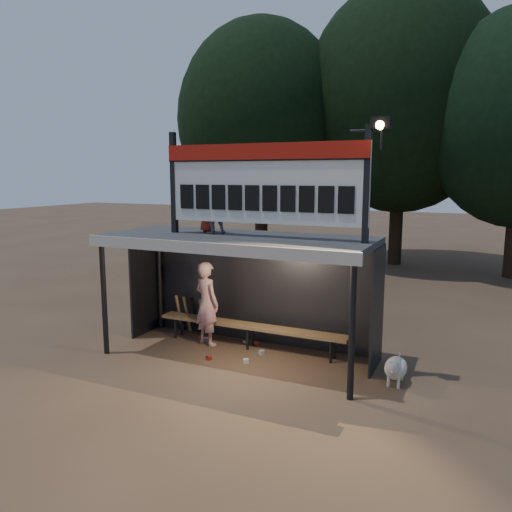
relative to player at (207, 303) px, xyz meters
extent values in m
plane|color=#503928|center=(0.89, -0.38, -0.86)|extent=(80.00, 80.00, 0.00)
imported|color=silver|center=(0.00, 0.00, 0.00)|extent=(0.73, 0.61, 1.71)
imported|color=gray|center=(0.32, -0.25, 1.94)|extent=(0.59, 0.59, 0.96)
imported|color=#AB291A|center=(0.10, -0.09, 1.93)|extent=(0.54, 0.52, 0.93)
cube|color=#38383A|center=(0.89, -0.38, 1.40)|extent=(5.00, 2.00, 0.12)
cube|color=beige|center=(0.89, -1.40, 1.36)|extent=(5.10, 0.06, 0.20)
cylinder|color=black|center=(-1.51, -1.28, 0.24)|extent=(0.10, 0.10, 2.20)
cylinder|color=black|center=(3.29, -1.28, 0.24)|extent=(0.10, 0.10, 2.20)
cylinder|color=black|center=(-1.51, 0.52, 0.24)|extent=(0.10, 0.10, 2.20)
cylinder|color=black|center=(3.29, 0.52, 0.24)|extent=(0.10, 0.10, 2.20)
cube|color=black|center=(0.89, 0.62, 0.24)|extent=(5.00, 0.04, 2.20)
cube|color=black|center=(-1.61, 0.12, 0.24)|extent=(0.04, 1.00, 2.20)
cube|color=black|center=(3.39, 0.12, 0.24)|extent=(0.04, 1.00, 2.20)
cylinder|color=black|center=(0.89, 0.62, 1.29)|extent=(5.00, 0.06, 0.06)
cube|color=black|center=(-0.46, -0.38, 2.41)|extent=(0.10, 0.10, 1.90)
cube|color=black|center=(3.24, -0.38, 2.41)|extent=(0.10, 0.10, 1.90)
cube|color=silver|center=(1.39, -0.38, 2.41)|extent=(3.80, 0.08, 1.40)
cube|color=#A7160B|center=(1.39, -0.43, 2.97)|extent=(3.80, 0.04, 0.28)
cube|color=black|center=(1.39, -0.43, 2.82)|extent=(3.80, 0.02, 0.03)
cube|color=black|center=(-0.14, -0.43, 2.16)|extent=(0.27, 0.03, 0.45)
cube|color=black|center=(0.20, -0.43, 2.16)|extent=(0.27, 0.03, 0.45)
cube|color=black|center=(0.54, -0.43, 2.16)|extent=(0.27, 0.03, 0.45)
cube|color=black|center=(0.88, -0.43, 2.16)|extent=(0.27, 0.03, 0.45)
cube|color=black|center=(1.22, -0.43, 2.16)|extent=(0.27, 0.03, 0.45)
cube|color=black|center=(1.56, -0.43, 2.16)|extent=(0.27, 0.03, 0.45)
cube|color=black|center=(1.90, -0.43, 2.16)|extent=(0.27, 0.03, 0.45)
cube|color=black|center=(2.24, -0.43, 2.16)|extent=(0.27, 0.03, 0.45)
cube|color=black|center=(2.58, -0.43, 2.16)|extent=(0.27, 0.03, 0.45)
cube|color=black|center=(2.92, -0.43, 2.16)|extent=(0.27, 0.03, 0.45)
cylinder|color=black|center=(3.19, -0.38, 3.26)|extent=(0.50, 0.04, 0.04)
cylinder|color=black|center=(3.44, -0.38, 3.11)|extent=(0.04, 0.04, 0.30)
cube|color=black|center=(3.44, -0.43, 3.36)|extent=(0.30, 0.22, 0.18)
sphere|color=#FFD88C|center=(3.44, -0.52, 3.32)|extent=(0.14, 0.14, 0.14)
cube|color=olive|center=(0.89, 0.17, -0.41)|extent=(4.00, 0.35, 0.06)
cylinder|color=black|center=(-0.81, 0.05, -0.63)|extent=(0.05, 0.05, 0.45)
cylinder|color=black|center=(-0.81, 0.29, -0.63)|extent=(0.05, 0.05, 0.45)
cylinder|color=black|center=(0.89, 0.05, -0.63)|extent=(0.05, 0.05, 0.45)
cylinder|color=black|center=(0.89, 0.29, -0.63)|extent=(0.05, 0.05, 0.45)
cylinder|color=black|center=(2.59, 0.05, -0.63)|extent=(0.05, 0.05, 0.45)
cylinder|color=black|center=(2.59, 0.29, -0.63)|extent=(0.05, 0.05, 0.45)
cylinder|color=black|center=(-3.11, 9.62, 1.01)|extent=(0.50, 0.50, 3.74)
ellipsoid|color=black|center=(-3.11, 9.62, 4.67)|extent=(6.46, 6.46, 7.48)
cylinder|color=black|center=(1.89, 11.12, 1.23)|extent=(0.50, 0.50, 4.18)
ellipsoid|color=black|center=(1.89, 11.12, 5.32)|extent=(7.22, 7.22, 8.36)
ellipsoid|color=white|center=(3.82, -0.38, -0.59)|extent=(0.36, 0.58, 0.36)
sphere|color=beige|center=(3.82, -0.66, -0.50)|extent=(0.22, 0.22, 0.22)
cone|color=beige|center=(3.82, -0.76, -0.52)|extent=(0.10, 0.10, 0.10)
cone|color=silver|center=(3.77, -0.68, -0.40)|extent=(0.06, 0.06, 0.07)
cone|color=beige|center=(3.87, -0.68, -0.40)|extent=(0.06, 0.06, 0.07)
cylinder|color=silver|center=(3.74, -0.56, -0.77)|extent=(0.05, 0.05, 0.18)
cylinder|color=silver|center=(3.90, -0.56, -0.77)|extent=(0.05, 0.05, 0.18)
cylinder|color=beige|center=(3.74, -0.20, -0.77)|extent=(0.05, 0.05, 0.18)
cylinder|color=beige|center=(3.90, -0.20, -0.77)|extent=(0.05, 0.05, 0.18)
cylinder|color=silver|center=(3.82, -0.08, -0.52)|extent=(0.04, 0.16, 0.14)
cylinder|color=olive|center=(-0.96, 0.44, -0.43)|extent=(0.08, 0.27, 0.84)
cylinder|color=#A57F4D|center=(-0.76, 0.44, -0.43)|extent=(0.07, 0.30, 0.83)
cylinder|color=black|center=(-0.56, 0.44, -0.43)|extent=(0.07, 0.33, 0.83)
cylinder|color=#9D7D49|center=(-0.36, 0.44, -0.43)|extent=(0.09, 0.36, 0.82)
cube|color=#AE1E1D|center=(0.47, -0.75, -0.82)|extent=(0.12, 0.11, 0.08)
cylinder|color=#B0B0B5|center=(0.71, 0.33, -0.82)|extent=(0.14, 0.11, 0.07)
cube|color=silver|center=(1.17, -0.61, -0.82)|extent=(0.12, 0.11, 0.08)
cylinder|color=red|center=(-0.30, 0.25, -0.82)|extent=(0.14, 0.13, 0.07)
cube|color=#ABABB0|center=(1.26, -0.08, -0.82)|extent=(0.11, 0.12, 0.08)
cylinder|color=silver|center=(-0.17, 0.19, -0.82)|extent=(0.13, 0.09, 0.07)
cube|color=#A7291C|center=(0.94, 0.36, -0.82)|extent=(0.11, 0.09, 0.08)
camera|label=1|loc=(5.01, -8.47, 2.57)|focal=35.00mm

